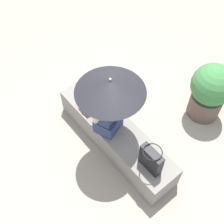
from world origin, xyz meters
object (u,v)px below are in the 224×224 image
at_px(handbag_black, 151,159).
at_px(planter_near, 210,91).
at_px(parasol, 110,86).
at_px(tote_bag_canvas, 88,101).
at_px(person_seated, 108,110).

distance_m(handbag_black, planter_near, 1.54).
relative_size(parasol, planter_near, 1.06).
bearing_deg(parasol, handbag_black, -177.20).
distance_m(handbag_black, tote_bag_canvas, 1.25).
bearing_deg(parasol, tote_bag_canvas, -0.40).
height_order(parasol, planter_near, parasol).
height_order(handbag_black, planter_near, planter_near).
distance_m(person_seated, tote_bag_canvas, 0.53).
bearing_deg(handbag_black, parasol, 2.80).
height_order(parasol, handbag_black, parasol).
bearing_deg(person_seated, planter_near, -107.65).
xyz_separation_m(person_seated, handbag_black, (-0.79, -0.03, -0.20)).
bearing_deg(planter_near, person_seated, 72.35).
bearing_deg(person_seated, handbag_black, -178.02).
xyz_separation_m(parasol, planter_near, (-0.43, -1.54, -0.80)).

